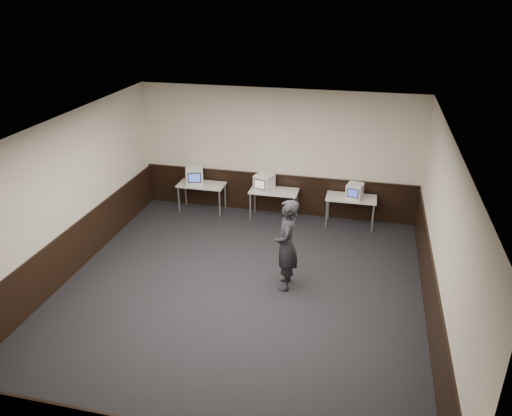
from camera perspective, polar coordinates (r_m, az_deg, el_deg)
The scene contains 17 objects.
floor at distance 9.67m, azimuth -2.23°, elevation -10.06°, with size 8.00×8.00×0.00m, color black.
ceiling at distance 8.29m, azimuth -2.59°, elevation 8.49°, with size 8.00×8.00×0.00m, color white.
back_wall at distance 12.49m, azimuth 2.50°, elevation 6.32°, with size 7.00×7.00×0.00m, color silver.
front_wall at distance 5.76m, azimuth -13.57°, elevation -18.64°, with size 7.00×7.00×0.00m, color silver.
left_wall at distance 10.30m, azimuth -21.52°, elevation 0.54°, with size 8.00×8.00×0.00m, color silver.
right_wall at distance 8.70m, azimuth 20.49°, elevation -3.71°, with size 8.00×8.00×0.00m, color silver.
wainscot_back at distance 12.86m, azimuth 2.39°, elevation 1.63°, with size 6.98×0.04×1.00m, color black.
wainscot_left at distance 10.75m, azimuth -20.54°, elevation -4.84°, with size 0.04×7.98×1.00m, color black.
wainscot_right at distance 9.24m, azimuth 19.36°, elevation -9.74°, with size 0.04×7.98×1.00m, color black.
wainscot_rail at distance 12.65m, azimuth 2.41°, elevation 3.77°, with size 6.98×0.06×0.04m, color black.
desk_left at distance 12.91m, azimuth -6.23°, elevation 2.46°, with size 1.20×0.60×0.75m.
desk_center at distance 12.44m, azimuth 2.07°, elevation 1.73°, with size 1.20×0.60×0.75m.
desk_right at distance 12.25m, azimuth 10.82°, elevation 0.92°, with size 1.20×0.60×0.75m.
emac_left at distance 12.86m, azimuth -7.04°, elevation 3.72°, with size 0.57×0.58×0.44m.
emac_center at distance 12.34m, azimuth 0.93°, elevation 2.94°, with size 0.52×0.53×0.41m.
emac_right at distance 12.11m, azimuth 11.21°, elevation 1.90°, with size 0.43×0.45×0.36m.
person at distance 9.51m, azimuth 3.50°, elevation -4.25°, with size 0.67×0.44×1.84m, color black.
Camera 1 is at (2.18, -7.67, 5.47)m, focal length 35.00 mm.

